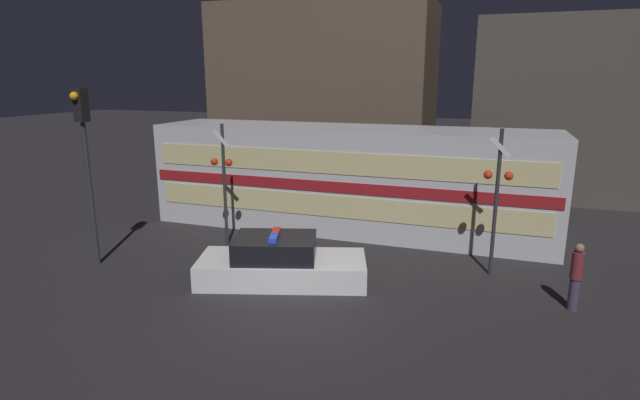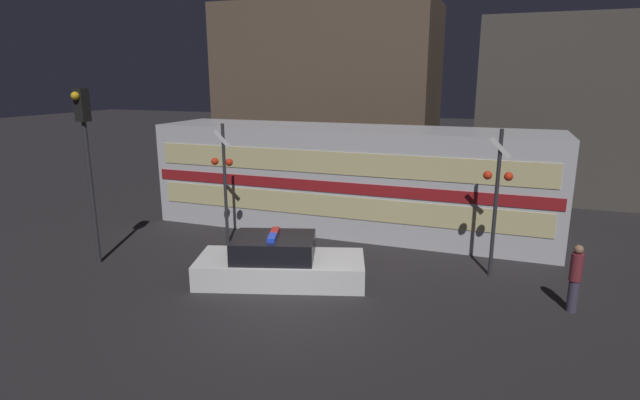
{
  "view_description": "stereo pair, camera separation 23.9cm",
  "coord_description": "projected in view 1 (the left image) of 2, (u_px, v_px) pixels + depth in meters",
  "views": [
    {
      "loc": [
        4.31,
        -9.95,
        5.32
      ],
      "look_at": [
        -0.64,
        4.2,
        1.64
      ],
      "focal_mm": 28.0,
      "sensor_mm": 36.0,
      "label": 1
    },
    {
      "loc": [
        4.54,
        -9.87,
        5.32
      ],
      "look_at": [
        -0.64,
        4.2,
        1.64
      ],
      "focal_mm": 28.0,
      "sensor_mm": 36.0,
      "label": 2
    }
  ],
  "objects": [
    {
      "name": "traffic_light_corner",
      "position": [
        85.0,
        142.0,
        13.81
      ],
      "size": [
        0.3,
        0.46,
        5.05
      ],
      "color": "#2D2D33",
      "rests_on": "ground_plane"
    },
    {
      "name": "police_car",
      "position": [
        280.0,
        263.0,
        13.32
      ],
      "size": [
        4.76,
        3.02,
        1.36
      ],
      "rotation": [
        0.0,
        0.0,
        0.3
      ],
      "color": "silver",
      "rests_on": "ground_plane"
    },
    {
      "name": "building_center",
      "position": [
        600.0,
        110.0,
        22.02
      ],
      "size": [
        10.69,
        4.8,
        7.86
      ],
      "color": "#47423D",
      "rests_on": "ground_plane"
    },
    {
      "name": "crossing_signal_far",
      "position": [
        223.0,
        176.0,
        15.76
      ],
      "size": [
        0.75,
        0.29,
        3.94
      ],
      "color": "#2D2D33",
      "rests_on": "ground_plane"
    },
    {
      "name": "ground_plane",
      "position": [
        287.0,
        310.0,
        11.77
      ],
      "size": [
        120.0,
        120.0,
        0.0
      ],
      "primitive_type": "plane",
      "color": "#262326"
    },
    {
      "name": "building_left",
      "position": [
        325.0,
        94.0,
        26.37
      ],
      "size": [
        11.03,
        5.55,
        8.97
      ],
      "color": "brown",
      "rests_on": "ground_plane"
    },
    {
      "name": "crossing_signal_near",
      "position": [
        497.0,
        192.0,
        13.28
      ],
      "size": [
        0.75,
        0.29,
        4.04
      ],
      "color": "#2D2D33",
      "rests_on": "ground_plane"
    },
    {
      "name": "pedestrian",
      "position": [
        576.0,
        276.0,
        11.58
      ],
      "size": [
        0.28,
        0.28,
        1.63
      ],
      "color": "#3F384C",
      "rests_on": "ground_plane"
    },
    {
      "name": "train",
      "position": [
        348.0,
        179.0,
        17.8
      ],
      "size": [
        14.02,
        3.09,
        3.65
      ],
      "color": "silver",
      "rests_on": "ground_plane"
    }
  ]
}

